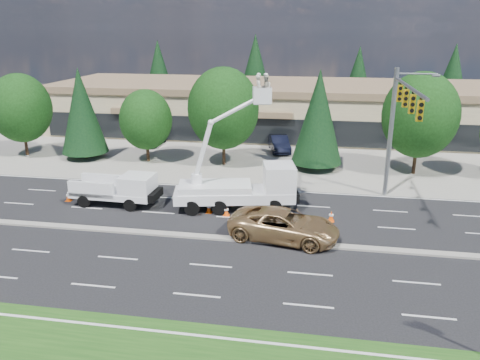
% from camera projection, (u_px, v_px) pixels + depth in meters
% --- Properties ---
extents(ground, '(140.00, 140.00, 0.00)m').
position_uv_depth(ground, '(223.00, 239.00, 26.72)').
color(ground, black).
rests_on(ground, ground).
extents(concrete_apron, '(140.00, 22.00, 0.01)m').
position_uv_depth(concrete_apron, '(264.00, 152.00, 45.46)').
color(concrete_apron, gray).
rests_on(concrete_apron, ground).
extents(road_median, '(120.00, 0.55, 0.12)m').
position_uv_depth(road_median, '(223.00, 238.00, 26.70)').
color(road_median, gray).
rests_on(road_median, ground).
extents(strip_mall, '(50.40, 15.40, 5.50)m').
position_uv_depth(strip_mall, '(275.00, 106.00, 53.93)').
color(strip_mall, tan).
rests_on(strip_mall, ground).
extents(tree_front_a, '(5.50, 5.50, 7.63)m').
position_uv_depth(tree_front_a, '(21.00, 108.00, 42.88)').
color(tree_front_a, '#332114').
rests_on(tree_front_a, ground).
extents(tree_front_b, '(4.15, 4.15, 8.18)m').
position_uv_depth(tree_front_b, '(82.00, 111.00, 41.95)').
color(tree_front_b, '#332114').
rests_on(tree_front_b, ground).
extents(tree_front_c, '(4.64, 4.64, 6.44)m').
position_uv_depth(tree_front_c, '(146.00, 120.00, 41.19)').
color(tree_front_c, '#332114').
rests_on(tree_front_c, ground).
extents(tree_front_d, '(6.09, 6.09, 8.45)m').
position_uv_depth(tree_front_d, '(223.00, 109.00, 39.72)').
color(tree_front_d, '#332114').
rests_on(tree_front_d, ground).
extents(tree_front_e, '(4.25, 4.25, 8.37)m').
position_uv_depth(tree_front_e, '(318.00, 117.00, 38.59)').
color(tree_front_e, '#332114').
rests_on(tree_front_e, ground).
extents(tree_front_f, '(5.99, 5.99, 8.31)m').
position_uv_depth(tree_front_f, '(420.00, 115.00, 37.20)').
color(tree_front_f, '#332114').
rests_on(tree_front_f, ground).
extents(tree_back_a, '(5.00, 5.00, 9.86)m').
position_uv_depth(tree_back_a, '(159.00, 73.00, 67.29)').
color(tree_back_a, '#332114').
rests_on(tree_back_a, ground).
extents(tree_back_b, '(5.43, 5.43, 10.70)m').
position_uv_depth(tree_back_b, '(255.00, 71.00, 64.93)').
color(tree_back_b, '#332114').
rests_on(tree_back_b, ground).
extents(tree_back_c, '(4.68, 4.68, 9.22)m').
position_uv_depth(tree_back_c, '(358.00, 79.00, 62.96)').
color(tree_back_c, '#332114').
rests_on(tree_back_c, ground).
extents(tree_back_d, '(4.89, 4.89, 9.64)m').
position_uv_depth(tree_back_d, '(452.00, 78.00, 60.98)').
color(tree_back_d, '#332114').
rests_on(tree_back_d, ground).
extents(signal_mast, '(2.76, 10.16, 9.00)m').
position_uv_depth(signal_mast, '(398.00, 117.00, 29.85)').
color(signal_mast, gray).
rests_on(signal_mast, ground).
extents(utility_pickup, '(5.75, 2.42, 2.18)m').
position_uv_depth(utility_pickup, '(119.00, 192.00, 31.64)').
color(utility_pickup, white).
rests_on(utility_pickup, ground).
extents(bucket_truck, '(8.19, 3.93, 8.87)m').
position_uv_depth(bucket_truck, '(244.00, 182.00, 30.69)').
color(bucket_truck, white).
rests_on(bucket_truck, ground).
extents(traffic_cone_a, '(0.40, 0.40, 0.70)m').
position_uv_depth(traffic_cone_a, '(68.00, 196.00, 32.50)').
color(traffic_cone_a, '#FF5108').
rests_on(traffic_cone_a, ground).
extents(traffic_cone_b, '(0.40, 0.40, 0.70)m').
position_uv_depth(traffic_cone_b, '(209.00, 208.00, 30.41)').
color(traffic_cone_b, '#FF5108').
rests_on(traffic_cone_b, ground).
extents(traffic_cone_c, '(0.40, 0.40, 0.70)m').
position_uv_depth(traffic_cone_c, '(226.00, 211.00, 29.93)').
color(traffic_cone_c, '#FF5108').
rests_on(traffic_cone_c, ground).
extents(traffic_cone_d, '(0.40, 0.40, 0.70)m').
position_uv_depth(traffic_cone_d, '(331.00, 216.00, 29.07)').
color(traffic_cone_d, '#FF5108').
rests_on(traffic_cone_d, ground).
extents(minivan, '(6.62, 3.88, 1.73)m').
position_uv_depth(minivan, '(284.00, 225.00, 26.48)').
color(minivan, tan).
rests_on(minivan, ground).
extents(parked_car_west, '(1.83, 4.33, 1.46)m').
position_uv_depth(parked_car_west, '(153.00, 138.00, 47.91)').
color(parked_car_west, black).
rests_on(parked_car_west, ground).
extents(parked_car_east, '(2.73, 4.92, 1.54)m').
position_uv_depth(parked_car_east, '(279.00, 144.00, 45.41)').
color(parked_car_east, black).
rests_on(parked_car_east, ground).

